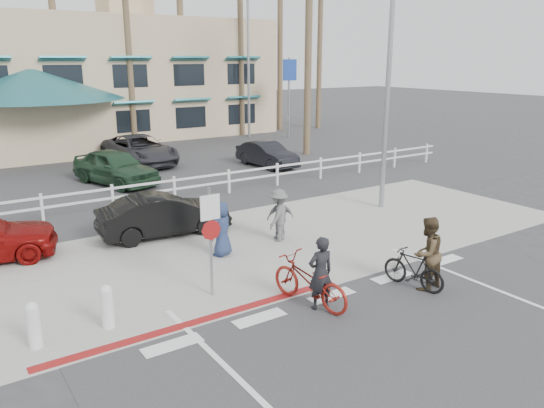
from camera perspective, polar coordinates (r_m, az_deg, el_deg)
ground at (r=12.25m, az=8.26°, el=-10.77°), size 140.00×140.00×0.00m
bike_path at (r=11.04m, az=15.40°, el=-14.32°), size 12.00×16.00×0.01m
sidewalk_plaza at (r=15.59m, az=-2.83°, el=-4.74°), size 22.00×7.00×0.01m
cross_street at (r=18.97m, az=-9.07°, el=-1.22°), size 40.00×5.00×0.01m
parking_lot at (r=27.66m, az=-17.42°, el=3.52°), size 50.00×16.00×0.01m
curb_red at (r=11.62m, az=-7.24°, el=-12.21°), size 7.00×0.25×0.02m
rail_fence at (r=20.80m, az=-10.20°, el=1.62°), size 29.40×0.16×1.00m
building at (r=40.22m, az=-20.82°, el=14.86°), size 28.00×16.00×11.30m
sign_post at (r=12.17m, az=-6.64°, el=-3.51°), size 0.50×0.10×2.90m
bollard_0 at (r=11.53m, az=-17.31°, el=-10.49°), size 0.26×0.26×0.95m
bollard_1 at (r=11.29m, az=-24.25°, el=-11.79°), size 0.26×0.26×0.95m
streetlight_0 at (r=19.51m, az=12.38°, el=12.51°), size 0.60×2.00×9.00m
streetlight_1 at (r=37.54m, az=-2.55°, el=14.46°), size 0.60×2.00×9.50m
info_sign at (r=37.05m, az=1.83°, el=11.44°), size 1.20×0.16×5.60m
palm_4 at (r=34.96m, az=-22.44°, el=17.81°), size 4.00×4.00×15.00m
palm_5 at (r=35.04m, az=-15.25°, el=16.75°), size 4.00×4.00×13.00m
palm_6 at (r=37.56m, az=-9.87°, el=19.99°), size 4.00×4.00×17.00m
palm_7 at (r=38.43m, az=-3.40°, el=17.83°), size 4.00×4.00×14.00m
palm_8 at (r=41.44m, az=0.88°, el=18.37°), size 4.00×4.00×15.00m
palm_9 at (r=42.39m, az=5.17°, el=16.89°), size 4.00×4.00×13.00m
palm_11 at (r=30.40m, az=3.97°, el=18.46°), size 4.00×4.00×14.00m
bike_red at (r=11.98m, az=4.02°, el=-8.33°), size 1.15×2.24×1.12m
rider_red at (r=11.73m, az=5.23°, el=-7.41°), size 0.65×0.47×1.67m
bike_black at (r=13.27m, az=14.98°, el=-6.76°), size 0.79×1.67×0.97m
rider_black at (r=13.16m, az=16.34°, el=-5.12°), size 0.93×0.76×1.80m
pedestrian_a at (r=15.94m, az=0.72°, el=-1.24°), size 1.20×1.07×1.62m
pedestrian_child at (r=16.09m, az=0.89°, el=-1.49°), size 0.88×0.61×1.39m
pedestrian_b at (r=14.83m, az=-5.44°, el=-2.69°), size 0.91×0.79×1.56m
car_white_sedan at (r=16.84m, az=-11.55°, el=-1.15°), size 4.12×1.70×1.33m
lot_car_2 at (r=24.25m, az=-16.50°, el=3.84°), size 3.09×4.87×1.54m
lot_car_3 at (r=27.16m, az=-0.54°, el=5.37°), size 1.61×3.92×1.26m
lot_car_5 at (r=28.62m, az=-14.04°, el=5.67°), size 2.84×5.56×1.50m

